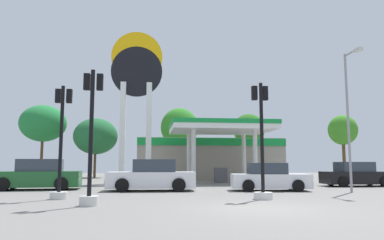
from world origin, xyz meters
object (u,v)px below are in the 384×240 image
car_1 (269,178)px  traffic_signal_2 (91,150)px  car_2 (152,177)px  tree_4 (343,130)px  station_pole_sign (136,87)px  tree_2 (179,128)px  traffic_signal_1 (61,153)px  traffic_signal_0 (262,155)px  corner_streetlamp (350,107)px  car_0 (37,176)px  tree_3 (249,129)px  car_3 (356,175)px  tree_1 (96,136)px  tree_0 (43,124)px

car_1 → traffic_signal_2: size_ratio=0.91×
car_2 → tree_4: (20.64, 18.46, 4.27)m
station_pole_sign → tree_2: bearing=71.2°
traffic_signal_1 → tree_4: (24.27, 22.57, 3.20)m
traffic_signal_0 → tree_2: tree_2 is taller
traffic_signal_1 → corner_streetlamp: bearing=7.3°
car_0 → tree_3: size_ratio=0.70×
car_3 → traffic_signal_1: traffic_signal_1 is taller
tree_1 → car_3: bearing=-42.4°
traffic_signal_2 → traffic_signal_1: bearing=121.8°
station_pole_sign → tree_0: (-10.06, 12.58, -1.49)m
traffic_signal_1 → tree_4: 33.30m
traffic_signal_0 → car_2: bearing=130.2°
car_2 → tree_3: bearing=61.4°
corner_streetlamp → tree_0: bearing=132.6°
traffic_signal_2 → tree_2: (5.03, 26.42, 3.38)m
traffic_signal_1 → station_pole_sign: bearing=78.2°
station_pole_sign → tree_2: size_ratio=1.53×
car_0 → traffic_signal_0: size_ratio=1.02×
traffic_signal_1 → car_3: bearing=22.1°
traffic_signal_2 → car_2: bearing=72.6°
car_1 → tree_1: (-11.74, 19.83, 3.53)m
traffic_signal_1 → tree_4: bearing=42.9°
car_1 → tree_1: bearing=120.6°
tree_2 → corner_streetlamp: tree_2 is taller
car_1 → tree_2: bearing=98.6°
car_3 → traffic_signal_1: (-16.25, -6.59, 1.12)m
tree_3 → tree_4: (10.30, -0.51, -0.06)m
car_1 → tree_4: size_ratio=0.62×
traffic_signal_0 → car_1: bearing=68.6°
car_1 → corner_streetlamp: corner_streetlamp is taller
car_2 → traffic_signal_2: bearing=-107.4°
car_2 → traffic_signal_1: traffic_signal_1 is taller
car_2 → tree_4: size_ratio=0.68×
car_3 → car_1: bearing=-154.7°
car_1 → tree_3: bearing=77.7°
traffic_signal_2 → corner_streetlamp: (11.69, 4.22, 2.29)m
station_pole_sign → car_2: size_ratio=2.47×
tree_1 → traffic_signal_0: bearing=-67.6°
corner_streetlamp → tree_3: bearing=88.1°
traffic_signal_1 → tree_2: size_ratio=0.62×
traffic_signal_2 → corner_streetlamp: corner_streetlamp is taller
car_2 → car_3: 12.86m
tree_0 → tree_4: tree_0 is taller
traffic_signal_0 → tree_2: (-1.35, 24.89, 3.50)m
car_3 → car_2: bearing=-168.9°
car_0 → tree_4: size_ratio=0.70×
tree_2 → car_0: bearing=-116.4°
car_3 → car_0: bearing=-177.0°
car_3 → corner_streetlamp: bearing=-121.6°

